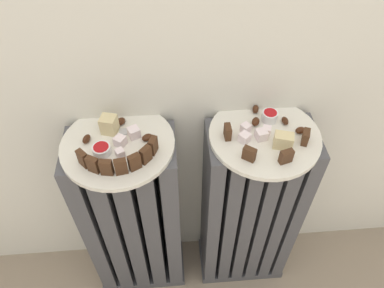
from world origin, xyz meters
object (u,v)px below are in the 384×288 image
Objects in this scene: plate_right at (265,136)px; jam_bowl_right at (270,116)px; plate_left at (118,144)px; radiator_left at (135,221)px; fork at (122,141)px; jam_bowl_left at (102,149)px; radiator_right at (248,213)px.

plate_right is 0.06m from jam_bowl_right.
jam_bowl_right reaches higher than plate_left.
fork reaches higher than radiator_left.
jam_bowl_right reaches higher than plate_right.
jam_bowl_left is at bearing -175.83° from plate_right.
radiator_right is 0.37m from jam_bowl_right.
fork is (-0.34, 0.00, 0.35)m from radiator_right.
plate_left is 0.36m from plate_right.
plate_left reaches higher than radiator_right.
radiator_left and radiator_right have the same top height.
plate_right is at bearing -0.38° from fork.
jam_bowl_left is at bearing -139.37° from radiator_left.
radiator_left is 0.36m from fork.
fork reaches higher than radiator_right.
fork is at bearing 34.90° from jam_bowl_left.
radiator_right is 17.11× the size of jam_bowl_right.
plate_left is at bearing -180.00° from radiator_right.
radiator_right is at bearing 116.57° from plate_right.
plate_right is (0.36, 0.00, 0.35)m from radiator_left.
plate_left and plate_right have the same top height.
jam_bowl_right is (0.38, 0.05, 0.02)m from plate_left.
plate_left reaches higher than radiator_left.
jam_bowl_left is 1.08× the size of jam_bowl_right.
plate_right is 6.93× the size of jam_bowl_right.
radiator_left is 1.00× the size of radiator_right.
radiator_left is 0.53m from jam_bowl_right.
jam_bowl_right is (0.41, 0.08, 0.00)m from jam_bowl_left.
plate_right is at bearing -112.95° from jam_bowl_right.
radiator_right is 15.77× the size of jam_bowl_left.
jam_bowl_right is (0.02, 0.05, 0.02)m from plate_right.
fork is (0.04, 0.03, -0.01)m from jam_bowl_left.
fork is (0.01, 0.00, 0.01)m from plate_left.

